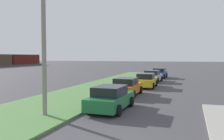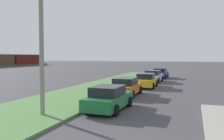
% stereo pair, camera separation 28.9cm
% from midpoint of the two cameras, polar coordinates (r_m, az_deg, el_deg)
% --- Properties ---
extents(grass_median, '(60.00, 6.00, 0.12)m').
position_cam_midpoint_polar(grass_median, '(18.96, -10.03, -6.43)').
color(grass_median, '#517F42').
rests_on(grass_median, ground).
extents(parked_car_green, '(4.33, 2.08, 1.47)m').
position_cam_midpoint_polar(parked_car_green, '(14.60, -0.88, -6.66)').
color(parked_car_green, '#1E6B38').
rests_on(parked_car_green, ground).
extents(parked_car_orange, '(4.31, 2.04, 1.47)m').
position_cam_midpoint_polar(parked_car_orange, '(20.04, 3.01, -3.97)').
color(parked_car_orange, orange).
rests_on(parked_car_orange, ground).
extents(parked_car_yellow, '(4.35, 2.11, 1.47)m').
position_cam_midpoint_polar(parked_car_yellow, '(25.51, 7.69, -2.45)').
color(parked_car_yellow, gold).
rests_on(parked_car_yellow, ground).
extents(parked_car_silver, '(4.39, 2.20, 1.47)m').
position_cam_midpoint_polar(parked_car_silver, '(31.14, 9.25, -1.45)').
color(parked_car_silver, '#B2B5BA').
rests_on(parked_car_silver, ground).
extents(parked_car_blue, '(4.35, 2.12, 1.47)m').
position_cam_midpoint_polar(parked_car_blue, '(37.04, 10.86, -0.73)').
color(parked_car_blue, '#23389E').
rests_on(parked_car_blue, ground).
extents(streetlight, '(0.72, 2.87, 7.50)m').
position_cam_midpoint_polar(streetlight, '(13.19, -14.99, 8.18)').
color(streetlight, gray).
rests_on(streetlight, ground).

